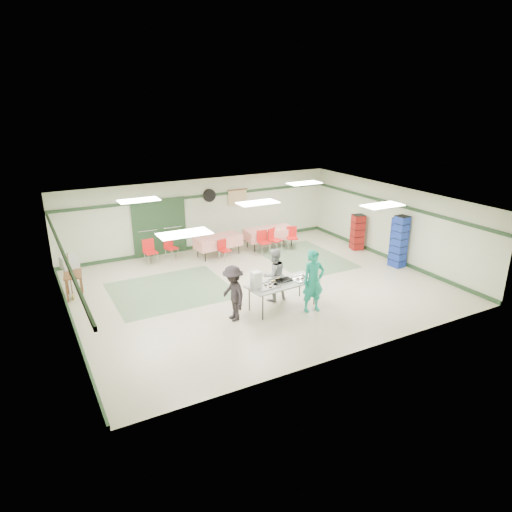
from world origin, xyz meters
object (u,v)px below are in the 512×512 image
serving_table (283,284)px  volunteer_teal (313,281)px  broom (70,275)px  volunteer_dark (233,293)px  dining_table_b (218,241)px  chair_b (263,240)px  chair_loose_b (150,249)px  chair_c (292,235)px  crate_stack_blue_a (397,242)px  crate_stack_blue_b (400,242)px  volunteer_grey (274,275)px  office_printer (69,262)px  printer_table (73,278)px  dining_table_a (270,233)px  chair_a (274,238)px  chair_loose_a (170,246)px  chair_d (224,248)px  crate_stack_red (357,232)px

serving_table → volunteer_teal: bearing=-46.4°
broom → serving_table: bearing=-28.5°
volunteer_dark → dining_table_b: bearing=160.2°
volunteer_dark → chair_b: (3.33, 4.36, -0.22)m
chair_loose_b → chair_c: bearing=-15.5°
volunteer_teal → chair_c: (2.45, 4.90, -0.35)m
chair_loose_b → crate_stack_blue_a: (7.55, -4.22, 0.31)m
broom → crate_stack_blue_b: bearing=-8.5°
serving_table → chair_b: chair_b is taller
volunteer_grey → office_printer: size_ratio=3.36×
chair_c → chair_loose_b: chair_loose_b is taller
volunteer_teal → chair_b: (1.17, 4.91, -0.34)m
volunteer_teal → crate_stack_blue_b: crate_stack_blue_b is taller
volunteer_dark → chair_c: size_ratio=1.76×
printer_table → serving_table: bearing=-27.3°
dining_table_a → chair_a: chair_a is taller
volunteer_teal → broom: bearing=153.5°
volunteer_grey → dining_table_b: (0.17, 4.35, -0.21)m
office_printer → broom: size_ratio=0.32×
chair_c → chair_loose_a: size_ratio=1.02×
dining_table_a → chair_d: chair_d is taller
serving_table → crate_stack_blue_a: size_ratio=1.22×
chair_loose_a → crate_stack_red: 7.14m
serving_table → volunteer_grey: volunteer_grey is taller
chair_a → chair_b: size_ratio=1.02×
volunteer_grey → crate_stack_red: (5.21, 2.49, -0.09)m
dining_table_a → crate_stack_blue_a: size_ratio=1.14×
chair_d → crate_stack_blue_b: bearing=-47.6°
volunteer_teal → dining_table_a: volunteer_teal is taller
printer_table → chair_loose_a: bearing=35.4°
serving_table → broom: broom is taller
chair_a → office_printer: office_printer is taller
serving_table → crate_stack_red: (5.25, 3.05, -0.03)m
volunteer_dark → chair_loose_a: size_ratio=1.80×
crate_stack_red → broom: broom is taller
chair_loose_b → office_printer: 3.00m
office_printer → volunteer_teal: bearing=-52.9°
chair_c → office_printer: (-8.13, -0.29, 0.40)m
chair_a → crate_stack_blue_b: (2.99, -3.48, 0.36)m
chair_loose_a → crate_stack_blue_b: bearing=-53.3°
dining_table_a → broom: broom is taller
crate_stack_blue_a → crate_stack_red: size_ratio=1.26×
dining_table_b → crate_stack_red: bearing=-26.7°
chair_d → office_printer: bearing=169.8°
chair_loose_b → office_printer: office_printer is taller
chair_loose_b → broom: (-2.83, -1.74, 0.18)m
serving_table → crate_stack_red: bearing=25.3°
dining_table_b → broom: broom is taller
dining_table_b → crate_stack_blue_a: crate_stack_blue_a is taller
crate_stack_blue_a → office_printer: 10.75m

